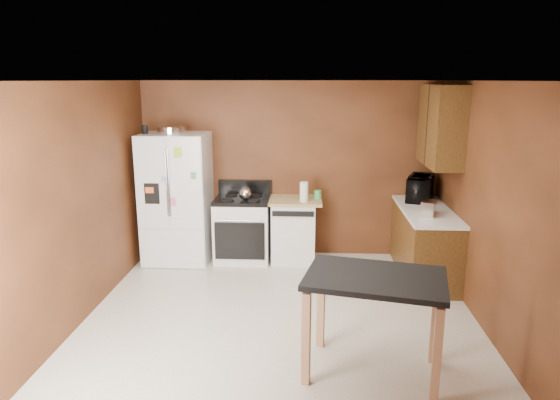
# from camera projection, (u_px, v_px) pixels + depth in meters

# --- Properties ---
(floor) EXTENTS (4.50, 4.50, 0.00)m
(floor) POSITION_uv_depth(u_px,v_px,m) (280.00, 324.00, 5.27)
(floor) COLOR silver
(floor) RESTS_ON ground
(ceiling) EXTENTS (4.50, 4.50, 0.00)m
(ceiling) POSITION_uv_depth(u_px,v_px,m) (280.00, 81.00, 4.68)
(ceiling) COLOR white
(ceiling) RESTS_ON ground
(wall_back) EXTENTS (4.20, 0.00, 4.20)m
(wall_back) POSITION_uv_depth(u_px,v_px,m) (289.00, 170.00, 7.16)
(wall_back) COLOR brown
(wall_back) RESTS_ON ground
(wall_front) EXTENTS (4.20, 0.00, 4.20)m
(wall_front) POSITION_uv_depth(u_px,v_px,m) (256.00, 311.00, 2.79)
(wall_front) COLOR brown
(wall_front) RESTS_ON ground
(wall_left) EXTENTS (0.00, 4.50, 4.50)m
(wall_left) POSITION_uv_depth(u_px,v_px,m) (75.00, 206.00, 5.09)
(wall_left) COLOR brown
(wall_left) RESTS_ON ground
(wall_right) EXTENTS (0.00, 4.50, 4.50)m
(wall_right) POSITION_uv_depth(u_px,v_px,m) (495.00, 213.00, 4.85)
(wall_right) COLOR brown
(wall_right) RESTS_ON ground
(roasting_pan) EXTENTS (0.38, 0.38, 0.09)m
(roasting_pan) POSITION_uv_depth(u_px,v_px,m) (171.00, 130.00, 6.72)
(roasting_pan) COLOR silver
(roasting_pan) RESTS_ON refrigerator
(pen_cup) EXTENTS (0.08, 0.08, 0.12)m
(pen_cup) POSITION_uv_depth(u_px,v_px,m) (145.00, 129.00, 6.68)
(pen_cup) COLOR black
(pen_cup) RESTS_ON refrigerator
(kettle) EXTENTS (0.17, 0.17, 0.17)m
(kettle) POSITION_uv_depth(u_px,v_px,m) (245.00, 194.00, 6.84)
(kettle) COLOR silver
(kettle) RESTS_ON gas_range
(paper_towel) EXTENTS (0.14, 0.14, 0.27)m
(paper_towel) POSITION_uv_depth(u_px,v_px,m) (304.00, 192.00, 6.78)
(paper_towel) COLOR white
(paper_towel) RESTS_ON dishwasher
(green_canister) EXTENTS (0.11, 0.11, 0.12)m
(green_canister) POSITION_uv_depth(u_px,v_px,m) (318.00, 194.00, 6.97)
(green_canister) COLOR #44B35E
(green_canister) RESTS_ON dishwasher
(toaster) EXTENTS (0.23, 0.29, 0.18)m
(toaster) POSITION_uv_depth(u_px,v_px,m) (428.00, 208.00, 6.05)
(toaster) COLOR silver
(toaster) RESTS_ON right_cabinets
(microwave) EXTENTS (0.54, 0.65, 0.31)m
(microwave) POSITION_uv_depth(u_px,v_px,m) (420.00, 189.00, 6.80)
(microwave) COLOR black
(microwave) RESTS_ON right_cabinets
(refrigerator) EXTENTS (0.90, 0.80, 1.80)m
(refrigerator) POSITION_uv_depth(u_px,v_px,m) (177.00, 198.00, 6.95)
(refrigerator) COLOR white
(refrigerator) RESTS_ON ground
(gas_range) EXTENTS (0.76, 0.68, 1.10)m
(gas_range) POSITION_uv_depth(u_px,v_px,m) (243.00, 228.00, 7.06)
(gas_range) COLOR white
(gas_range) RESTS_ON ground
(dishwasher) EXTENTS (0.78, 0.63, 0.89)m
(dishwasher) POSITION_uv_depth(u_px,v_px,m) (294.00, 229.00, 7.05)
(dishwasher) COLOR white
(dishwasher) RESTS_ON ground
(right_cabinets) EXTENTS (0.63, 1.58, 2.45)m
(right_cabinets) POSITION_uv_depth(u_px,v_px,m) (430.00, 208.00, 6.39)
(right_cabinets) COLOR brown
(right_cabinets) RESTS_ON ground
(island) EXTENTS (1.29, 1.00, 0.91)m
(island) POSITION_uv_depth(u_px,v_px,m) (375.00, 292.00, 4.22)
(island) COLOR black
(island) RESTS_ON ground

